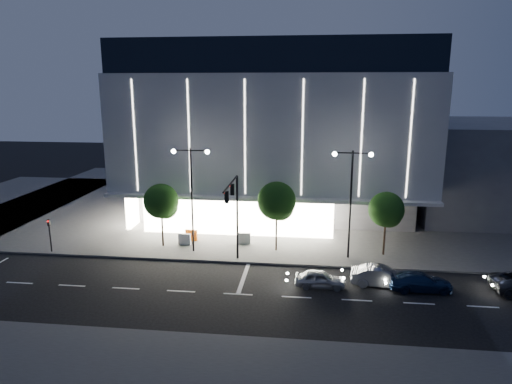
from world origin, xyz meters
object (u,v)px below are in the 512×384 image
object	(u,v)px
barrier_a	(191,235)
barrier_d	(244,238)
tree_mid	(277,203)
street_lamp_east	(351,189)
ped_signal_far	(50,232)
car_lead	(320,279)
tree_right	(386,211)
car_third	(420,282)
traffic_mast	(234,205)
car_second	(382,276)
barrier_b	(185,239)
tree_left	(162,203)
street_lamp_west	(191,185)

from	to	relation	value
barrier_a	barrier_d	bearing A→B (deg)	2.55
tree_mid	street_lamp_east	bearing A→B (deg)	-9.69
ped_signal_far	car_lead	distance (m)	23.02
tree_right	car_third	world-z (taller)	tree_right
traffic_mast	car_second	bearing A→B (deg)	-12.03
traffic_mast	car_third	distance (m)	14.46
traffic_mast	barrier_b	size ratio (longest dim) A/B	6.43
street_lamp_east	barrier_d	world-z (taller)	street_lamp_east
barrier_a	tree_right	bearing A→B (deg)	1.20
ped_signal_far	tree_left	distance (m)	9.61
ped_signal_far	car_second	distance (m)	27.20
car_lead	barrier_d	xyz separation A→B (m)	(-6.53, 8.00, 0.04)
ped_signal_far	barrier_a	distance (m)	11.95
tree_mid	car_third	xyz separation A→B (m)	(10.47, -6.43, -3.70)
street_lamp_east	ped_signal_far	world-z (taller)	street_lamp_east
barrier_b	car_second	bearing A→B (deg)	-19.44
barrier_a	car_second	bearing A→B (deg)	-19.08
traffic_mast	barrier_d	xyz separation A→B (m)	(0.06, 4.95, -4.38)
street_lamp_east	car_third	world-z (taller)	street_lamp_east
tree_mid	tree_right	world-z (taller)	tree_mid
traffic_mast	barrier_b	distance (m)	7.94
car_lead	street_lamp_west	bearing A→B (deg)	62.29
car_lead	car_second	world-z (taller)	car_second
car_second	barrier_d	size ratio (longest dim) A/B	3.94
tree_left	car_second	world-z (taller)	tree_left
traffic_mast	tree_mid	distance (m)	4.82
tree_left	car_third	bearing A→B (deg)	-17.45
traffic_mast	car_second	size ratio (longest dim) A/B	1.63
car_second	car_third	bearing A→B (deg)	-93.93
ped_signal_far	tree_left	xyz separation A→B (m)	(9.03, 2.52, 2.15)
car_lead	barrier_d	distance (m)	10.33
tree_mid	car_third	world-z (taller)	tree_mid
car_third	barrier_a	size ratio (longest dim) A/B	3.99
barrier_b	barrier_d	distance (m)	5.31
tree_left	car_third	xyz separation A→B (m)	(20.47, -6.43, -3.40)
street_lamp_west	ped_signal_far	xyz separation A→B (m)	(-12.00, -1.50, -4.07)
car_lead	tree_left	bearing A→B (deg)	64.23
tree_right	car_second	distance (m)	6.89
tree_right	traffic_mast	bearing A→B (deg)	-162.98
car_second	barrier_a	size ratio (longest dim) A/B	3.94
car_third	barrier_b	xyz separation A→B (m)	(-18.68, 6.89, 0.01)
street_lamp_east	tree_right	world-z (taller)	street_lamp_east
tree_right	street_lamp_east	bearing A→B (deg)	-161.37
tree_mid	barrier_a	world-z (taller)	tree_mid
ped_signal_far	car_lead	world-z (taller)	ped_signal_far
tree_mid	car_lead	size ratio (longest dim) A/B	1.72
street_lamp_east	tree_left	bearing A→B (deg)	176.35
traffic_mast	barrier_b	bearing A→B (deg)	141.38
tree_right	barrier_d	distance (m)	12.46
traffic_mast	car_third	bearing A→B (deg)	-11.52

